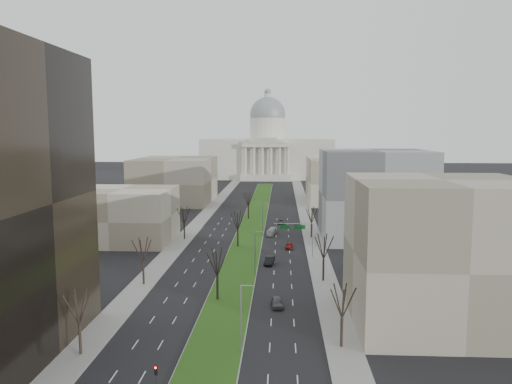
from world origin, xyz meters
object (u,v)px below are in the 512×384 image
(car_black, at_px, (269,261))
(box_van, at_px, (272,231))
(car_red, at_px, (289,246))
(car_grey_near, at_px, (277,302))
(car_grey_far, at_px, (281,222))

(car_black, distance_m, box_van, 31.37)
(car_red, bearing_deg, car_grey_near, -90.62)
(car_black, bearing_deg, box_van, 97.77)
(car_grey_near, relative_size, car_grey_far, 0.98)
(car_black, relative_size, box_van, 0.74)
(car_grey_near, xyz_separation_m, box_van, (-2.07, 57.87, 0.17))
(car_grey_near, height_order, car_red, car_grey_near)
(car_red, xyz_separation_m, box_van, (-4.70, 16.22, 0.30))
(car_grey_near, height_order, car_grey_far, car_grey_near)
(car_grey_near, distance_m, car_black, 26.57)
(car_grey_far, relative_size, box_van, 0.69)
(car_black, distance_m, car_grey_far, 48.58)
(box_van, bearing_deg, car_red, -64.87)
(car_grey_near, bearing_deg, car_grey_far, 83.07)
(car_grey_far, xyz_separation_m, box_van, (-2.47, -17.15, 0.30))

